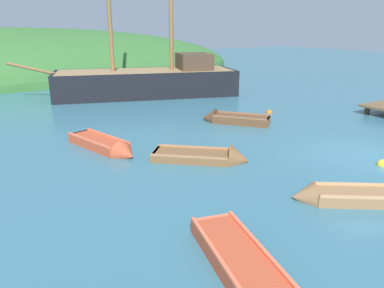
{
  "coord_description": "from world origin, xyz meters",
  "views": [
    {
      "loc": [
        -12.6,
        -7.26,
        4.64
      ],
      "look_at": [
        -5.2,
        3.81,
        0.38
      ],
      "focal_mm": 34.29,
      "sensor_mm": 36.0,
      "label": 1
    }
  ],
  "objects_px": {
    "rowboat_outer_left": "(231,120)",
    "rowboat_center": "(209,158)",
    "rowboat_near_dock": "(106,147)",
    "buoy_orange": "(269,113)",
    "rowboat_outer_right": "(340,198)",
    "rowboat_far": "(251,279)",
    "sailing_ship": "(149,86)",
    "buoy_yellow": "(383,165)"
  },
  "relations": [
    {
      "from": "rowboat_outer_left",
      "to": "rowboat_center",
      "type": "bearing_deg",
      "value": 95.66
    },
    {
      "from": "rowboat_near_dock",
      "to": "buoy_orange",
      "type": "xyz_separation_m",
      "value": [
        10.09,
        1.1,
        -0.12
      ]
    },
    {
      "from": "rowboat_outer_right",
      "to": "rowboat_outer_left",
      "type": "relative_size",
      "value": 0.87
    },
    {
      "from": "rowboat_center",
      "to": "buoy_orange",
      "type": "height_order",
      "value": "rowboat_center"
    },
    {
      "from": "rowboat_far",
      "to": "rowboat_near_dock",
      "type": "bearing_deg",
      "value": -168.5
    },
    {
      "from": "rowboat_outer_right",
      "to": "rowboat_center",
      "type": "xyz_separation_m",
      "value": [
        -1.1,
        4.67,
        -0.02
      ]
    },
    {
      "from": "sailing_ship",
      "to": "rowboat_outer_left",
      "type": "relative_size",
      "value": 4.39
    },
    {
      "from": "buoy_orange",
      "to": "rowboat_outer_left",
      "type": "bearing_deg",
      "value": -171.0
    },
    {
      "from": "rowboat_near_dock",
      "to": "rowboat_center",
      "type": "bearing_deg",
      "value": 26.47
    },
    {
      "from": "sailing_ship",
      "to": "rowboat_outer_left",
      "type": "xyz_separation_m",
      "value": [
        -0.14,
        -9.34,
        -0.54
      ]
    },
    {
      "from": "rowboat_outer_right",
      "to": "rowboat_near_dock",
      "type": "bearing_deg",
      "value": -27.66
    },
    {
      "from": "rowboat_far",
      "to": "rowboat_outer_left",
      "type": "xyz_separation_m",
      "value": [
        7.57,
        9.73,
        0.02
      ]
    },
    {
      "from": "rowboat_outer_right",
      "to": "buoy_yellow",
      "type": "relative_size",
      "value": 7.17
    },
    {
      "from": "rowboat_outer_left",
      "to": "buoy_orange",
      "type": "bearing_deg",
      "value": -117.7
    },
    {
      "from": "sailing_ship",
      "to": "rowboat_far",
      "type": "height_order",
      "value": "sailing_ship"
    },
    {
      "from": "rowboat_center",
      "to": "sailing_ship",
      "type": "bearing_deg",
      "value": 114.96
    },
    {
      "from": "rowboat_center",
      "to": "rowboat_outer_right",
      "type": "bearing_deg",
      "value": -33.56
    },
    {
      "from": "rowboat_far",
      "to": "rowboat_outer_left",
      "type": "height_order",
      "value": "rowboat_outer_left"
    },
    {
      "from": "rowboat_outer_right",
      "to": "buoy_orange",
      "type": "bearing_deg",
      "value": -88.09
    },
    {
      "from": "rowboat_near_dock",
      "to": "rowboat_far",
      "type": "bearing_deg",
      "value": -17.19
    },
    {
      "from": "rowboat_outer_right",
      "to": "rowboat_far",
      "type": "height_order",
      "value": "rowboat_far"
    },
    {
      "from": "buoy_yellow",
      "to": "rowboat_far",
      "type": "bearing_deg",
      "value": -165.62
    },
    {
      "from": "rowboat_far",
      "to": "buoy_yellow",
      "type": "bearing_deg",
      "value": 120.05
    },
    {
      "from": "rowboat_center",
      "to": "rowboat_far",
      "type": "bearing_deg",
      "value": -76.43
    },
    {
      "from": "buoy_yellow",
      "to": "rowboat_outer_right",
      "type": "bearing_deg",
      "value": -166.58
    },
    {
      "from": "rowboat_outer_left",
      "to": "sailing_ship",
      "type": "bearing_deg",
      "value": -37.53
    },
    {
      "from": "rowboat_near_dock",
      "to": "buoy_orange",
      "type": "relative_size",
      "value": 10.27
    },
    {
      "from": "sailing_ship",
      "to": "rowboat_outer_right",
      "type": "distance_m",
      "value": 18.17
    },
    {
      "from": "sailing_ship",
      "to": "rowboat_near_dock",
      "type": "height_order",
      "value": "sailing_ship"
    },
    {
      "from": "rowboat_far",
      "to": "buoy_orange",
      "type": "distance_m",
      "value": 14.84
    },
    {
      "from": "rowboat_near_dock",
      "to": "rowboat_outer_left",
      "type": "xyz_separation_m",
      "value": [
        6.91,
        0.59,
        0.01
      ]
    },
    {
      "from": "rowboat_near_dock",
      "to": "buoy_orange",
      "type": "bearing_deg",
      "value": 83.19
    },
    {
      "from": "rowboat_near_dock",
      "to": "rowboat_center",
      "type": "xyz_separation_m",
      "value": [
        2.68,
        -3.26,
        -0.05
      ]
    },
    {
      "from": "rowboat_outer_left",
      "to": "buoy_yellow",
      "type": "distance_m",
      "value": 7.67
    },
    {
      "from": "rowboat_far",
      "to": "rowboat_center",
      "type": "height_order",
      "value": "rowboat_center"
    },
    {
      "from": "sailing_ship",
      "to": "buoy_orange",
      "type": "bearing_deg",
      "value": 128.96
    },
    {
      "from": "rowboat_near_dock",
      "to": "rowboat_far",
      "type": "xyz_separation_m",
      "value": [
        -0.67,
        -9.14,
        -0.01
      ]
    },
    {
      "from": "rowboat_center",
      "to": "buoy_orange",
      "type": "xyz_separation_m",
      "value": [
        7.4,
        4.35,
        -0.08
      ]
    },
    {
      "from": "rowboat_outer_right",
      "to": "buoy_orange",
      "type": "relative_size",
      "value": 7.87
    },
    {
      "from": "rowboat_outer_left",
      "to": "rowboat_outer_right",
      "type": "bearing_deg",
      "value": 123.15
    },
    {
      "from": "rowboat_far",
      "to": "buoy_orange",
      "type": "height_order",
      "value": "rowboat_far"
    },
    {
      "from": "rowboat_center",
      "to": "buoy_yellow",
      "type": "relative_size",
      "value": 8.11
    }
  ]
}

